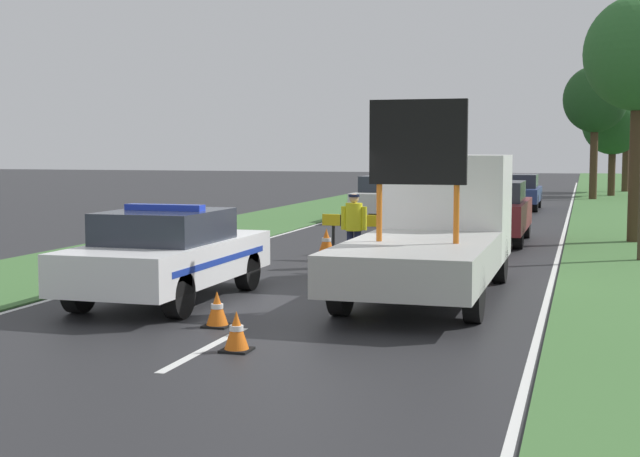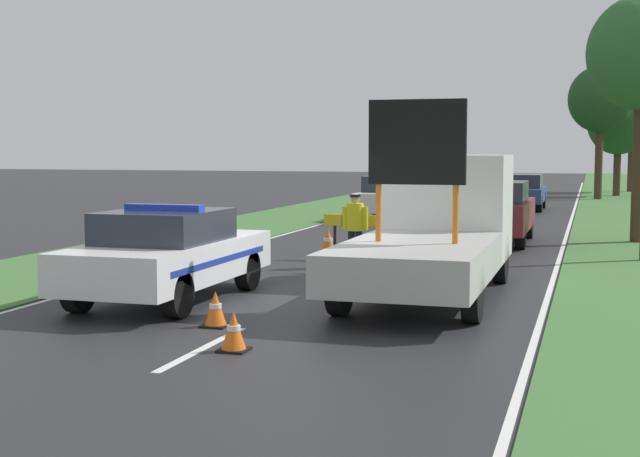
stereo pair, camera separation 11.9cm
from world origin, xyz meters
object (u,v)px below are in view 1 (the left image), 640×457
roadside_tree_mid_right (627,114)px  queued_car_hatch_blue (517,191)px  police_officer (354,223)px  traffic_cone_behind_barrier (237,331)px  roadside_tree_near_left (613,123)px  queued_car_van_white (387,197)px  traffic_cone_lane_edge (326,242)px  work_truck (436,226)px  queued_car_sedan_silver (452,182)px  traffic_cone_near_police (217,309)px  police_car (169,254)px  traffic_cone_near_truck (476,252)px  road_barrier (377,224)px  roadside_tree_near_right (595,100)px  traffic_cone_centre_front (385,252)px  roadside_tree_mid_left (640,55)px  queued_car_wagon_maroon (494,211)px  pedestrian_civilian (407,221)px

roadside_tree_mid_right → queued_car_hatch_blue: bearing=-106.0°
police_officer → traffic_cone_behind_barrier: bearing=110.1°
roadside_tree_near_left → queued_car_hatch_blue: bearing=-108.4°
queued_car_van_white → traffic_cone_behind_barrier: bearing=97.1°
queued_car_hatch_blue → roadside_tree_near_left: roadside_tree_near_left is taller
traffic_cone_lane_edge → work_truck: bearing=-54.1°
queued_car_sedan_silver → roadside_tree_near_left: 9.71m
traffic_cone_near_police → traffic_cone_lane_edge: (-0.91, 8.66, 0.06)m
traffic_cone_near_police → traffic_cone_lane_edge: size_ratio=0.81×
police_car → roadside_tree_near_left: size_ratio=0.83×
traffic_cone_near_truck → road_barrier: bearing=-176.3°
police_officer → traffic_cone_near_police: police_officer is taller
roadside_tree_near_left → police_car: bearing=-102.3°
roadside_tree_near_right → traffic_cone_lane_edge: bearing=-103.6°
traffic_cone_near_police → queued_car_sedan_silver: (-1.39, 32.85, 0.59)m
work_truck → traffic_cone_centre_front: work_truck is taller
roadside_tree_near_right → roadside_tree_mid_left: bearing=-87.5°
work_truck → queued_car_hatch_blue: 21.89m
traffic_cone_centre_front → queued_car_sedan_silver: size_ratio=0.13×
traffic_cone_centre_front → roadside_tree_mid_left: bearing=51.0°
police_officer → roadside_tree_mid_left: bearing=-114.7°
police_officer → roadside_tree_mid_left: 9.95m
queued_car_van_white → queued_car_hatch_blue: 8.07m
roadside_tree_near_left → traffic_cone_near_police: bearing=-99.4°
queued_car_hatch_blue → traffic_cone_near_truck: bearing=91.3°
work_truck → queued_car_wagon_maroon: work_truck is taller
pedestrian_civilian → roadside_tree_near_right: 27.59m
police_officer → queued_car_van_white: size_ratio=0.39×
traffic_cone_near_police → traffic_cone_behind_barrier: (0.83, -1.34, -0.00)m
traffic_cone_lane_edge → queued_car_wagon_maroon: size_ratio=0.14×
traffic_cone_centre_front → queued_car_hatch_blue: 18.99m
pedestrian_civilian → traffic_cone_near_police: size_ratio=3.18×
queued_car_wagon_maroon → roadside_tree_mid_left: bearing=-163.9°
traffic_cone_centre_front → queued_car_van_white: (-2.55, 11.88, 0.51)m
roadside_tree_mid_left → road_barrier: bearing=-135.1°
road_barrier → roadside_tree_mid_left: (5.72, 5.70, 4.11)m
traffic_cone_near_police → traffic_cone_lane_edge: bearing=96.0°
roadside_tree_near_right → work_truck: bearing=-95.4°
road_barrier → queued_car_wagon_maroon: size_ratio=0.55×
pedestrian_civilian → roadside_tree_mid_left: roadside_tree_mid_left is taller
traffic_cone_centre_front → traffic_cone_behind_barrier: bearing=-90.2°
road_barrier → roadside_tree_mid_right: size_ratio=0.41×
police_car → traffic_cone_near_police: (1.62, -1.78, -0.53)m
pedestrian_civilian → roadside_tree_near_left: (5.01, 30.55, 2.89)m
queued_car_wagon_maroon → police_officer: bearing=68.1°
roadside_tree_near_right → roadside_tree_mid_right: size_ratio=1.06×
police_officer → queued_car_van_white: bearing=-64.8°
police_officer → queued_car_wagon_maroon: queued_car_wagon_maroon is taller
traffic_cone_behind_barrier → queued_car_hatch_blue: (1.42, 27.28, 0.51)m
police_car → roadside_tree_near_right: 33.65m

